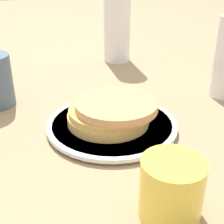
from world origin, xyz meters
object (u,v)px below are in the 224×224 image
Objects in this scene: juice_glass at (169,190)px; water_bottle_far at (117,20)px; plate at (112,125)px; pancake_stack at (111,112)px.

juice_glass is 0.63m from water_bottle_far.
plate is at bearing 152.84° from water_bottle_far.
plate is 3.09× the size of juice_glass.
juice_glass is at bearing 172.23° from pancake_stack.
pancake_stack is 0.42m from water_bottle_far.
plate is at bearing -7.94° from juice_glass.
water_bottle_far is (0.59, -0.22, 0.08)m from juice_glass.
water_bottle_far is at bearing -20.46° from juice_glass.
plate is 1.47× the size of pancake_stack.
plate is at bearing -162.97° from pancake_stack.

